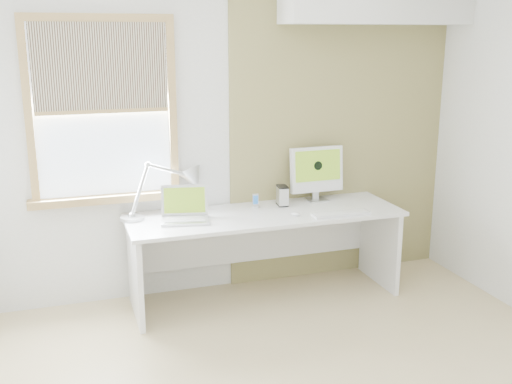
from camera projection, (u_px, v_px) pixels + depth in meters
name	position (u px, v px, depth m)	size (l,w,h in m)	color
room	(315.00, 185.00, 3.36)	(4.04, 3.54, 2.64)	#CCB480
accent_wall	(340.00, 131.00, 5.27)	(2.00, 0.02, 2.60)	olive
window	(103.00, 112.00, 4.57)	(1.20, 0.14, 1.42)	#9F7B44
desk	(263.00, 234.00, 4.94)	(2.20, 0.70, 0.73)	white
desk_lamp	(182.00, 184.00, 4.82)	(0.79, 0.40, 0.44)	#BABCBF
laptop	(185.00, 212.00, 4.65)	(0.41, 0.35, 0.25)	#BABCBF
phone_dock	(255.00, 204.00, 4.97)	(0.06, 0.06, 0.12)	#BABCBF
external_drive	(282.00, 196.00, 5.03)	(0.10, 0.14, 0.17)	#BABCBF
imac	(317.00, 171.00, 5.15)	(0.47, 0.16, 0.46)	#BABCBF
keyboard	(341.00, 213.00, 4.78)	(0.47, 0.14, 0.02)	white
mouse	(296.00, 214.00, 4.76)	(0.05, 0.09, 0.03)	white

